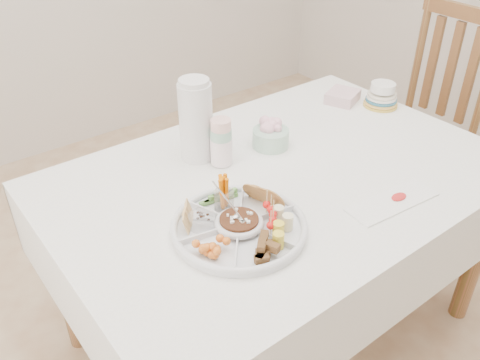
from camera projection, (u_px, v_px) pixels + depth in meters
floor at (274, 326)px, 2.11m from camera, size 4.00×4.00×0.00m
dining_table at (278, 258)px, 1.90m from camera, size 1.52×1.02×0.76m
chair at (415, 125)px, 2.43m from camera, size 0.48×0.48×1.10m
party_tray at (239, 225)px, 1.43m from camera, size 0.45×0.45×0.04m
bean_dip at (239, 223)px, 1.42m from camera, size 0.13×0.13×0.04m
tortillas at (263, 196)px, 1.50m from camera, size 0.12×0.12×0.06m
carrot_cucumber at (220, 189)px, 1.50m from camera, size 0.14×0.14×0.11m
pita_raisins at (193, 217)px, 1.42m from camera, size 0.13×0.13×0.06m
cherries at (212, 247)px, 1.33m from camera, size 0.12×0.12×0.04m
granola_chunks at (261, 249)px, 1.32m from camera, size 0.11×0.11×0.04m
banana_tomato at (286, 216)px, 1.40m from camera, size 0.12×0.12×0.08m
cup_stack at (221, 137)px, 1.69m from camera, size 0.09×0.09×0.20m
thermos at (196, 119)px, 1.70m from camera, size 0.13×0.13×0.29m
flower_bowl at (271, 134)px, 1.82m from camera, size 0.16×0.16×0.10m
napkin_stack at (343, 97)px, 2.15m from camera, size 0.17×0.16×0.04m
plate_stack at (382, 96)px, 2.10m from camera, size 0.15×0.15×0.09m
placemat at (392, 202)px, 1.55m from camera, size 0.32×0.13×0.01m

